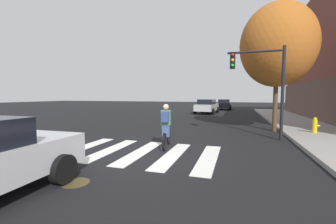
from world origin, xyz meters
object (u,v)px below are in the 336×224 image
Objects in this scene: sedan_mid at (207,106)px; sedan_far at (224,104)px; manhole_cover at (76,183)px; traffic_light_near at (263,77)px; cyclist at (166,126)px; street_tree_near at (277,45)px; fire_hydrant at (315,125)px.

sedan_mid reaches higher than sedan_far.
manhole_cover is 0.15× the size of traffic_light_near.
manhole_cover is 0.14× the size of sedan_mid.
cyclist is 0.40× the size of traffic_light_near.
street_tree_near is at bearing 50.10° from cyclist.
sedan_far reaches higher than fire_hydrant.
street_tree_near is at bearing 69.92° from traffic_light_near.
manhole_cover is 11.15m from fire_hydrant.
sedan_mid is 2.78× the size of cyclist.
fire_hydrant is at bearing 36.32° from cyclist.
fire_hydrant is (7.28, 8.43, 0.53)m from manhole_cover.
fire_hydrant is at bearing -59.96° from sedan_mid.
sedan_far reaches higher than manhole_cover.
cyclist is 0.24× the size of street_tree_near.
cyclist is at bearing -87.88° from sedan_mid.
manhole_cover is 0.38× the size of cyclist.
street_tree_near is at bearing 152.78° from fire_hydrant.
street_tree_near reaches higher than sedan_far.
cyclist reaches higher than manhole_cover.
sedan_far is at bearing 105.77° from fire_hydrant.
cyclist reaches higher than fire_hydrant.
cyclist is 2.18× the size of fire_hydrant.
sedan_far is at bearing 101.50° from street_tree_near.
cyclist is (-0.87, -23.92, 0.09)m from sedan_far.
sedan_mid reaches higher than manhole_cover.
cyclist reaches higher than sedan_mid.
street_tree_near reaches higher than cyclist.
manhole_cover is at bearing -124.65° from traffic_light_near.
cyclist is at bearing -141.58° from traffic_light_near.
traffic_light_near is 5.38× the size of fire_hydrant.
street_tree_near is (-1.70, 0.88, 4.23)m from fire_hydrant.
traffic_light_near is at bearing -110.08° from street_tree_near.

